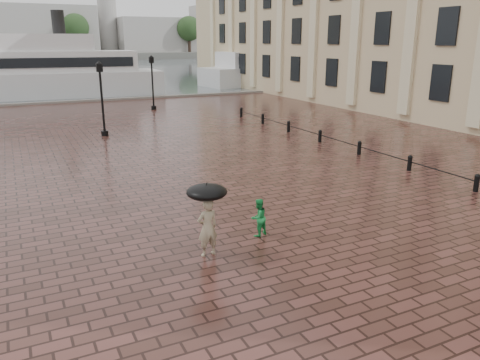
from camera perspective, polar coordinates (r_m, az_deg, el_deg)
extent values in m
plane|color=#3A201A|center=(16.82, -17.51, -4.05)|extent=(300.00, 300.00, 0.00)
plane|color=#4D565D|center=(107.86, -25.45, 12.05)|extent=(240.00, 240.00, 0.00)
cube|color=slate|center=(48.07, -23.63, 8.44)|extent=(80.00, 0.60, 0.30)
cube|color=#4C4C47|center=(175.76, -26.06, 13.49)|extent=(300.00, 60.00, 2.00)
cube|color=#9C9994|center=(166.16, -22.80, 16.55)|extent=(30.00, 22.00, 14.00)
cube|color=#9C9994|center=(172.24, -10.58, 16.98)|extent=(25.00, 22.00, 11.00)
cube|color=#9C9994|center=(184.93, 0.39, 17.98)|extent=(35.00, 22.00, 16.00)
cylinder|color=#9C9994|center=(168.87, -15.82, 18.19)|extent=(6.00, 6.00, 20.00)
cylinder|color=#2D2119|center=(155.00, -19.23, 15.13)|extent=(1.00, 1.00, 8.00)
sphere|color=#243A1A|center=(155.03, -19.43, 17.15)|extent=(8.00, 8.00, 8.00)
cylinder|color=#2D2119|center=(163.59, -6.17, 15.96)|extent=(1.00, 1.00, 8.00)
sphere|color=#243A1A|center=(163.62, -6.24, 17.88)|extent=(8.00, 8.00, 8.00)
cylinder|color=#2D2119|center=(179.14, 5.15, 16.04)|extent=(1.00, 1.00, 8.00)
sphere|color=#243A1A|center=(179.17, 5.20, 17.79)|extent=(8.00, 8.00, 8.00)
cylinder|color=black|center=(20.56, 26.86, -0.49)|extent=(0.20, 0.20, 0.60)
sphere|color=black|center=(20.48, 26.98, 0.37)|extent=(0.22, 0.22, 0.22)
cylinder|color=black|center=(22.73, 19.96, 1.83)|extent=(0.20, 0.20, 0.60)
sphere|color=black|center=(22.66, 20.04, 2.61)|extent=(0.22, 0.22, 0.22)
cylinder|color=black|center=(25.21, 14.33, 3.70)|extent=(0.20, 0.20, 0.60)
sphere|color=black|center=(25.14, 14.38, 4.41)|extent=(0.22, 0.22, 0.22)
cylinder|color=black|center=(27.90, 9.72, 5.20)|extent=(0.20, 0.20, 0.60)
sphere|color=black|center=(27.84, 9.76, 5.85)|extent=(0.22, 0.22, 0.22)
cylinder|color=black|center=(30.76, 5.94, 6.41)|extent=(0.20, 0.20, 0.60)
sphere|color=black|center=(30.70, 5.95, 6.99)|extent=(0.22, 0.22, 0.22)
cylinder|color=black|center=(33.74, 2.79, 7.38)|extent=(0.20, 0.20, 0.60)
sphere|color=black|center=(33.69, 2.80, 7.92)|extent=(0.22, 0.22, 0.22)
cylinder|color=black|center=(36.81, 0.15, 8.18)|extent=(0.20, 0.20, 0.60)
sphere|color=black|center=(36.76, 0.15, 8.67)|extent=(0.22, 0.22, 0.22)
cylinder|color=black|center=(30.62, -16.15, 5.51)|extent=(0.44, 0.44, 0.30)
cylinder|color=black|center=(30.34, -16.44, 8.93)|extent=(0.14, 0.14, 4.00)
cube|color=black|center=(30.15, -16.78, 12.98)|extent=(0.35, 0.35, 0.50)
sphere|color=beige|center=(30.15, -16.78, 12.98)|extent=(0.28, 0.28, 0.28)
cylinder|color=black|center=(41.57, -10.47, 8.67)|extent=(0.44, 0.44, 0.30)
cylinder|color=black|center=(41.36, -10.60, 11.21)|extent=(0.14, 0.14, 4.00)
cube|color=black|center=(41.22, -10.76, 14.18)|extent=(0.35, 0.35, 0.50)
sphere|color=beige|center=(41.22, -10.76, 14.18)|extent=(0.28, 0.28, 0.28)
imported|color=tan|center=(12.85, -3.99, -5.83)|extent=(0.63, 0.44, 1.63)
imported|color=green|center=(14.20, 2.26, -4.58)|extent=(0.67, 0.59, 1.17)
cube|color=silver|center=(54.14, -23.99, 10.53)|extent=(26.91, 8.28, 2.55)
cube|color=silver|center=(54.00, -24.29, 12.99)|extent=(21.56, 7.05, 2.12)
cube|color=silver|center=(53.96, -24.54, 15.00)|extent=(13.05, 5.80, 1.70)
cylinder|color=black|center=(53.98, -21.28, 17.39)|extent=(1.27, 1.27, 2.55)
cube|color=black|center=(51.19, -24.38, 12.85)|extent=(20.11, 1.57, 0.95)
cube|color=black|center=(56.81, -24.21, 13.11)|extent=(20.11, 1.57, 0.95)
cube|color=silver|center=(67.08, 5.55, 12.69)|extent=(25.05, 8.64, 2.36)
cube|color=silver|center=(66.97, 5.61, 14.53)|extent=(20.09, 7.30, 1.96)
cube|color=silver|center=(66.93, 5.65, 16.05)|extent=(12.22, 5.82, 1.57)
cylinder|color=black|center=(68.79, 7.72, 17.47)|extent=(1.18, 1.18, 2.36)
cube|color=black|center=(64.94, 7.06, 14.43)|extent=(18.54, 2.22, 0.88)
cube|color=black|center=(69.04, 4.24, 14.63)|extent=(18.54, 2.22, 0.88)
cylinder|color=black|center=(12.64, -4.04, -3.44)|extent=(0.02, 0.02, 0.95)
ellipsoid|color=black|center=(12.49, -4.08, -1.47)|extent=(1.10, 1.10, 0.39)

